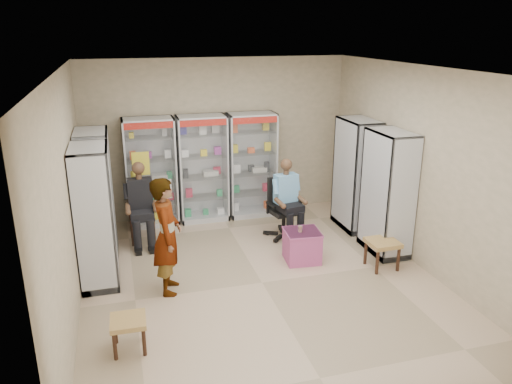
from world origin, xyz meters
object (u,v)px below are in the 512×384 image
object	(u,v)px
office_chair	(284,208)
cabinet_back_right	(252,165)
cabinet_back_left	(151,173)
standing_man	(167,236)
seated_shopkeeper	(285,201)
cabinet_right_near	(387,193)
cabinet_back_mid	(203,169)
cabinet_right_far	(356,175)
woven_stool_a	(382,254)
cabinet_left_near	(95,217)
pink_trunk	(302,246)
wooden_chair	(142,215)
woven_stool_b	(129,334)
cabinet_left_far	(97,193)

from	to	relation	value
office_chair	cabinet_back_right	bearing A→B (deg)	91.21
cabinet_back_left	standing_man	world-z (taller)	cabinet_back_left
cabinet_back_right	cabinet_back_left	bearing A→B (deg)	180.00
cabinet_back_left	seated_shopkeeper	size ratio (longest dim) A/B	1.50
cabinet_right_near	office_chair	xyz separation A→B (m)	(-1.38, 1.03, -0.47)
cabinet_back_mid	cabinet_right_near	distance (m)	3.41
standing_man	cabinet_back_left	bearing A→B (deg)	9.54
cabinet_right_far	woven_stool_a	world-z (taller)	cabinet_right_far
cabinet_back_mid	cabinet_left_near	world-z (taller)	same
cabinet_left_near	standing_man	xyz separation A→B (m)	(0.93, -0.55, -0.18)
cabinet_left_near	pink_trunk	distance (m)	3.14
cabinet_right_far	standing_man	world-z (taller)	cabinet_right_far
office_chair	pink_trunk	distance (m)	1.04
wooden_chair	cabinet_left_near	bearing A→B (deg)	-117.61
cabinet_right_near	standing_man	bearing A→B (deg)	95.64
cabinet_right_far	cabinet_left_near	xyz separation A→B (m)	(-4.46, -0.90, 0.00)
cabinet_right_near	woven_stool_b	bearing A→B (deg)	111.01
woven_stool_b	cabinet_right_far	bearing A→B (deg)	33.04
wooden_chair	standing_man	size ratio (longest dim) A/B	0.57
office_chair	seated_shopkeeper	world-z (taller)	seated_shopkeeper
woven_stool_b	cabinet_right_near	bearing A→B (deg)	21.01
cabinet_left_near	cabinet_right_far	bearing A→B (deg)	101.41
cabinet_back_right	wooden_chair	distance (m)	2.33
wooden_chair	office_chair	xyz separation A→B (m)	(2.40, -0.47, 0.06)
cabinet_right_near	woven_stool_a	xyz separation A→B (m)	(-0.33, -0.53, -0.78)
seated_shopkeeper	standing_man	size ratio (longest dim) A/B	0.81
cabinet_right_far	cabinet_left_far	distance (m)	4.46
cabinet_back_mid	seated_shopkeeper	bearing A→B (deg)	-46.32
cabinet_back_mid	woven_stool_b	distance (m)	4.20
cabinet_left_far	cabinet_left_near	size ratio (longest dim) A/B	1.00
woven_stool_b	standing_man	distance (m)	1.51
pink_trunk	woven_stool_b	xyz separation A→B (m)	(-2.71, -1.61, -0.05)
office_chair	seated_shopkeeper	xyz separation A→B (m)	(0.00, -0.05, 0.14)
cabinet_back_mid	cabinet_back_left	bearing A→B (deg)	180.00
cabinet_right_far	pink_trunk	world-z (taller)	cabinet_right_far
cabinet_back_mid	office_chair	bearing A→B (deg)	-45.16
cabinet_left_far	cabinet_left_near	xyz separation A→B (m)	(0.00, -1.10, 0.00)
cabinet_back_mid	woven_stool_a	world-z (taller)	cabinet_back_mid
cabinet_back_left	cabinet_left_near	world-z (taller)	same
cabinet_back_left	wooden_chair	world-z (taller)	cabinet_back_left
woven_stool_a	wooden_chair	bearing A→B (deg)	149.51
office_chair	standing_man	size ratio (longest dim) A/B	0.64
cabinet_back_left	pink_trunk	distance (m)	3.14
cabinet_right_near	pink_trunk	size ratio (longest dim) A/B	3.85
pink_trunk	standing_man	bearing A→B (deg)	-169.98
woven_stool_b	woven_stool_a	bearing A→B (deg)	15.52
office_chair	woven_stool_a	bearing A→B (deg)	-66.34
cabinet_back_mid	standing_man	distance (m)	2.75
cabinet_back_right	wooden_chair	xyz separation A→B (m)	(-2.15, -0.73, -0.53)
cabinet_back_left	seated_shopkeeper	xyz separation A→B (m)	(2.15, -1.25, -0.33)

